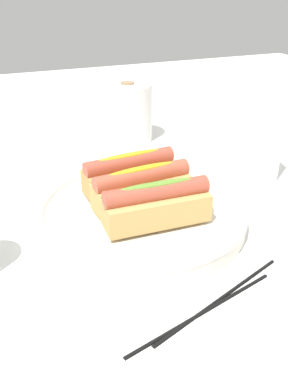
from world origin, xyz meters
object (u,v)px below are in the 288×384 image
(serving_bowl, at_px, (144,212))
(chopstick_far, at_px, (204,311))
(hotdog_side, at_px, (131,173))
(paper_towel_roll, at_px, (128,112))
(napkin_box, at_px, (249,142))
(hotdog_back, at_px, (144,187))
(chopstick_near, at_px, (221,298))
(hotdog_front, at_px, (159,204))

(serving_bowl, bearing_deg, chopstick_far, -92.73)
(hotdog_side, distance_m, paper_towel_roll, 0.31)
(hotdog_side, bearing_deg, napkin_box, 3.22)
(serving_bowl, relative_size, hotdog_side, 2.10)
(hotdog_back, bearing_deg, chopstick_near, -84.23)
(serving_bowl, distance_m, napkin_box, 0.25)
(paper_towel_roll, bearing_deg, serving_bowl, -105.93)
(serving_bowl, xyz_separation_m, napkin_box, (0.23, 0.07, 0.06))
(hotdog_front, xyz_separation_m, hotdog_side, (-0.00, 0.11, 0.00))
(serving_bowl, distance_m, paper_towel_roll, 0.37)
(hotdog_back, xyz_separation_m, napkin_box, (0.23, 0.07, 0.02))
(serving_bowl, height_order, hotdog_front, hotdog_front)
(paper_towel_roll, bearing_deg, hotdog_side, -108.95)
(hotdog_front, height_order, hotdog_back, same)
(chopstick_near, xyz_separation_m, chopstick_far, (-0.03, -0.01, 0.00))
(paper_towel_roll, bearing_deg, hotdog_front, -103.67)
(serving_bowl, height_order, hotdog_back, hotdog_back)
(chopstick_far, bearing_deg, paper_towel_roll, 64.61)
(hotdog_back, bearing_deg, chopstick_far, -92.73)
(serving_bowl, relative_size, hotdog_front, 2.12)
(paper_towel_roll, relative_size, napkin_box, 0.89)
(hotdog_side, distance_m, chopstick_near, 0.26)
(chopstick_far, bearing_deg, napkin_box, 34.65)
(hotdog_front, relative_size, napkin_box, 1.01)
(hotdog_side, height_order, chopstick_near, hotdog_side)
(hotdog_back, relative_size, paper_towel_roll, 1.15)
(hotdog_back, bearing_deg, serving_bowl, 85.24)
(chopstick_far, bearing_deg, hotdog_back, 72.98)
(hotdog_front, distance_m, chopstick_far, 0.17)
(hotdog_front, bearing_deg, napkin_box, 28.06)
(hotdog_front, distance_m, paper_towel_roll, 0.42)
(hotdog_front, distance_m, napkin_box, 0.26)
(hotdog_back, height_order, chopstick_far, hotdog_back)
(serving_bowl, relative_size, chopstick_near, 1.47)
(paper_towel_roll, bearing_deg, chopstick_far, -101.09)
(hotdog_side, xyz_separation_m, napkin_box, (0.23, 0.01, 0.02))
(hotdog_front, height_order, chopstick_near, hotdog_front)
(serving_bowl, relative_size, napkin_box, 2.15)
(serving_bowl, bearing_deg, paper_towel_roll, 74.07)
(serving_bowl, bearing_deg, hotdog_side, 91.40)
(hotdog_back, xyz_separation_m, chopstick_far, (-0.01, -0.21, -0.06))
(chopstick_near, bearing_deg, serving_bowl, 76.27)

